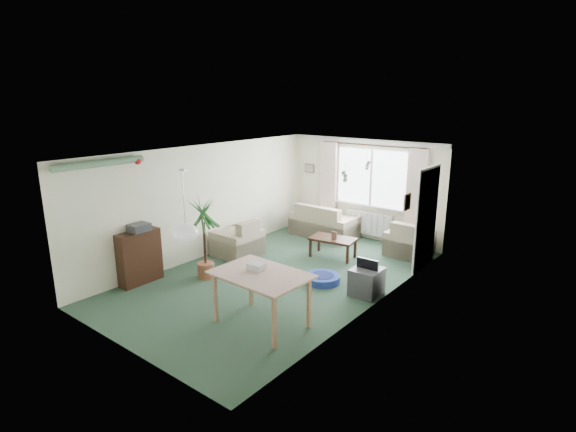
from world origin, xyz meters
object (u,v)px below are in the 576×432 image
Objects in this scene: tv_cube at (367,282)px; pet_bed at (322,279)px; armchair_left at (237,237)px; houseplant at (204,238)px; sofa at (325,220)px; coffee_table at (333,247)px; bookshelf at (140,257)px; armchair_corner at (409,238)px; dining_table at (261,300)px.

pet_bed is (-0.91, -0.03, -0.17)m from tv_cube.
houseplant reaches higher than armchair_left.
tv_cube is at bearing 1.66° from pet_bed.
pet_bed is (1.58, -2.42, -0.34)m from sofa.
bookshelf is at bearing -121.42° from coffee_table.
dining_table is at bearing 85.81° from armchair_corner.
houseplant is 2.41× the size of pet_bed.
dining_table is at bearing -111.45° from tv_cube.
coffee_table is at bearing 139.30° from tv_cube.
sofa is at bearing 130.49° from coffee_table.
houseplant is (0.77, 0.90, 0.30)m from bookshelf.
coffee_table is at bearing 57.77° from bookshelf.
houseplant is 3.04× the size of tv_cube.
dining_table is (2.05, -0.72, -0.39)m from houseplant.
sofa is 1.63× the size of bookshelf.
sofa is at bearing 123.10° from pet_bed.
bookshelf is 1.22m from houseplant.
bookshelf reaches higher than tv_cube.
tv_cube is (1.49, -1.23, 0.02)m from coffee_table.
coffee_table is 2.83m from houseplant.
dining_table reaches higher than sofa.
dining_table is (2.82, 0.19, -0.09)m from bookshelf.
pet_bed is at bearing 37.80° from bookshelf.
armchair_left is 2.32m from pet_bed.
armchair_corner is 4.41m from houseplant.
armchair_left is at bearing 39.93° from armchair_corner.
coffee_table is 0.97× the size of bookshelf.
dining_table is (2.48, -2.01, 0.00)m from armchair_left.
armchair_corner reaches higher than coffee_table.
sofa is 3.08× the size of tv_cube.
armchair_corner is 0.54× the size of houseplant.
bookshelf is 3.40m from pet_bed.
armchair_corner is at bearing 128.72° from armchair_left.
armchair_left is at bearing -145.87° from coffee_table.
armchair_left is at bearing 80.40° from bookshelf.
coffee_table is at bearing 124.82° from armchair_left.
dining_table is (-0.46, -4.31, 0.02)m from armchair_corner.
houseplant reaches higher than bookshelf.
houseplant is (-0.29, -3.62, 0.39)m from sofa.
sofa is 1.69× the size of coffee_table.
dining_table is (1.76, -4.34, 0.00)m from sofa.
armchair_corner is 0.96× the size of armchair_left.
tv_cube is (2.48, -2.39, -0.17)m from sofa.
armchair_corner reaches higher than tv_cube.
tv_cube is at bearing 136.24° from sofa.
tv_cube is at bearing 89.47° from armchair_left.
sofa is 2.44× the size of pet_bed.
pet_bed is at bearing -179.50° from tv_cube.
armchair_left is at bearing 177.65° from pet_bed.
armchair_left is 1.72× the size of tv_cube.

